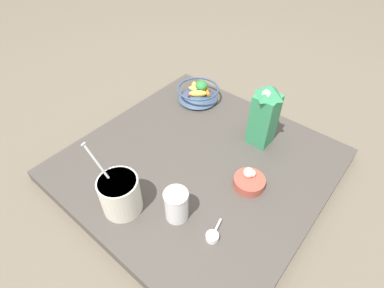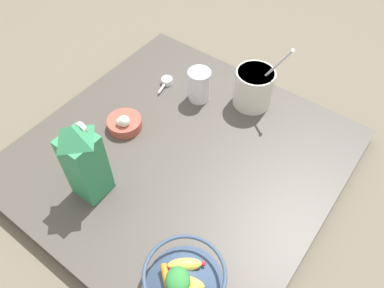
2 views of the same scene
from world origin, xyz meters
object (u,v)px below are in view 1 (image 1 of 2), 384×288
at_px(milk_carton, 265,115).
at_px(garlic_bowl, 249,181).
at_px(fruit_bowl, 198,92).
at_px(drinking_cup, 176,204).
at_px(yogurt_tub, 120,193).

xyz_separation_m(milk_carton, garlic_bowl, (0.09, -0.23, -0.12)).
bearing_deg(fruit_bowl, garlic_bowl, -31.76).
relative_size(drinking_cup, garlic_bowl, 1.05).
xyz_separation_m(fruit_bowl, yogurt_tub, (0.20, -0.65, 0.03)).
xyz_separation_m(fruit_bowl, drinking_cup, (0.36, -0.56, 0.02)).
bearing_deg(yogurt_tub, milk_carton, 72.52).
bearing_deg(milk_carton, yogurt_tub, -107.48).
bearing_deg(fruit_bowl, drinking_cup, -57.04).
xyz_separation_m(drinking_cup, garlic_bowl, (0.11, 0.26, -0.04)).
relative_size(milk_carton, yogurt_tub, 1.06).
distance_m(milk_carton, garlic_bowl, 0.27).
distance_m(yogurt_tub, garlic_bowl, 0.45).
distance_m(drinking_cup, garlic_bowl, 0.29).
height_order(fruit_bowl, milk_carton, milk_carton).
xyz_separation_m(yogurt_tub, drinking_cup, (0.16, 0.09, -0.01)).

